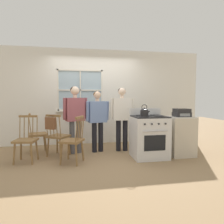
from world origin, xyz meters
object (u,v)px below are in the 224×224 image
chair_center_cluster (73,141)px  chair_near_stove (26,140)px  side_counter (181,136)px  person_elderly_left (75,113)px  handbag (51,123)px  person_adult_right (122,113)px  potted_plant (70,108)px  chair_by_window (58,137)px  stereo (182,113)px  stove (149,136)px  kettle (144,112)px  person_teen_center (97,116)px  chair_near_wall (37,135)px

chair_center_cluster → chair_near_stove: 0.98m
side_counter → chair_center_cluster: bearing=-177.9°
person_elderly_left → handbag: bearing=-162.4°
person_adult_right → handbag: bearing=-163.6°
chair_near_stove → potted_plant: potted_plant is taller
chair_by_window → stereo: bearing=-156.3°
potted_plant → person_elderly_left: bearing=-80.4°
chair_by_window → stove: bearing=-159.5°
chair_near_stove → stove: (2.61, -0.16, 0.02)m
stereo → potted_plant: bearing=148.3°
stove → potted_plant: potted_plant is taller
kettle → side_counter: kettle is taller
chair_center_cluster → person_adult_right: (1.19, 0.73, 0.50)m
kettle → stereo: (0.93, 0.12, -0.04)m
person_adult_right → potted_plant: (-1.29, 0.90, 0.10)m
handbag → chair_near_stove: bearing=-167.2°
person_teen_center → stereo: 1.96m
potted_plant → chair_by_window: bearing=-102.3°
person_teen_center → kettle: (0.91, -0.80, 0.14)m
person_elderly_left → stove: bearing=-38.6°
chair_by_window → chair_near_stove: bearing=60.1°
chair_near_wall → handbag: bearing=-157.5°
person_adult_right → person_elderly_left: bearing=-175.6°
chair_center_cluster → side_counter: (2.42, 0.09, 0.00)m
chair_by_window → chair_near_wall: (-0.51, 0.34, 0.00)m
chair_near_wall → stove: (2.52, -0.80, 0.02)m
person_elderly_left → side_counter: size_ratio=1.77×
stove → person_elderly_left: bearing=158.7°
chair_near_stove → person_adult_right: 2.25m
handbag → person_teen_center: bearing=21.0°
chair_center_cluster → potted_plant: potted_plant is taller
chair_near_stove → person_adult_right: person_adult_right is taller
chair_near_stove → kettle: 2.53m
chair_near_wall → kettle: kettle is taller
side_counter → potted_plant: bearing=148.6°
side_counter → person_adult_right: bearing=152.5°
person_teen_center → person_adult_right: bearing=-16.0°
kettle → stereo: bearing=7.3°
chair_near_stove → chair_center_cluster: bearing=-5.6°
stove → stereo: size_ratio=3.19×
chair_near_wall → chair_center_cluster: (0.86, -0.88, 0.00)m
chair_center_cluster → person_adult_right: person_adult_right is taller
chair_by_window → stove: size_ratio=0.88×
stove → handbag: 2.17m
chair_center_cluster → chair_near_stove: bearing=-81.4°
person_teen_center → handbag: (-1.05, -0.40, -0.10)m
kettle → handbag: size_ratio=0.80×
handbag → stereo: size_ratio=0.90×
chair_near_wall → kettle: (2.35, -0.93, 0.57)m
handbag → stereo: stereo is taller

